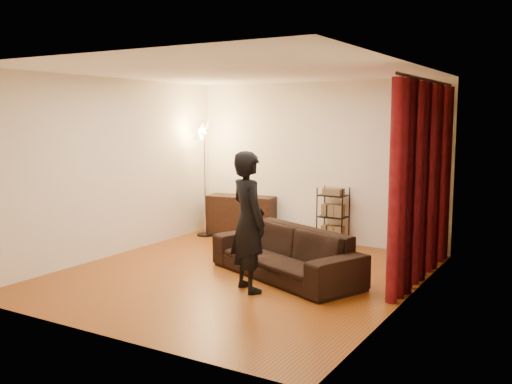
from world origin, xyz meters
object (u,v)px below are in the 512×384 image
Objects in this scene: media_cabinet at (241,216)px; person at (248,222)px; sofa at (285,253)px; wire_shelf at (333,217)px; floor_lamp at (205,180)px; storage_boxes at (283,231)px.

person is at bearing -66.17° from media_cabinet.
sofa is at bearing -66.77° from person.
floor_lamp is at bearing 171.66° from wire_shelf.
sofa reaches higher than storage_boxes.
floor_lamp is at bearing -162.02° from storage_boxes.
media_cabinet is 1.26× the size of wire_shelf.
wire_shelf is (-0.07, 2.79, -0.37)m from person.
floor_lamp is (-0.55, -0.35, 0.65)m from media_cabinet.
storage_boxes is at bearing -3.55° from media_cabinet.
sofa is 3.06m from floor_lamp.
floor_lamp is at bearing -12.80° from person.
sofa is 2.07m from wire_shelf.
media_cabinet is 0.61× the size of floor_lamp.
sofa is 2.39m from storage_boxes.
media_cabinet is at bearing 157.01° from sofa.
storage_boxes is 1.02m from wire_shelf.
storage_boxes is (-1.03, 2.83, -0.72)m from person.
media_cabinet is at bearing 163.42° from wire_shelf.
floor_lamp is (-2.29, -0.40, 0.52)m from wire_shelf.
person is at bearing -106.78° from wire_shelf.
person is 5.02× the size of storage_boxes.
floor_lamp is (-1.34, -0.43, 0.87)m from storage_boxes.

